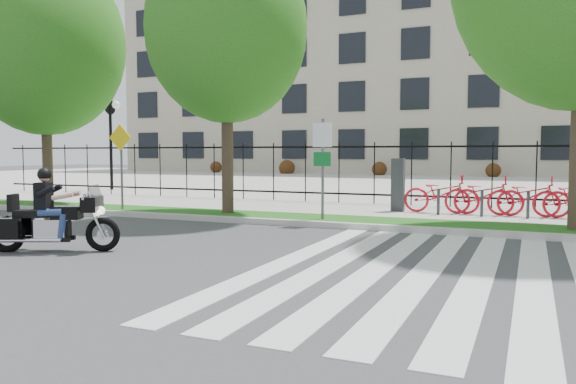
% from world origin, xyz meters
% --- Properties ---
extents(ground, '(120.00, 120.00, 0.00)m').
position_xyz_m(ground, '(0.00, 0.00, 0.00)').
color(ground, '#3E3D40').
rests_on(ground, ground).
extents(curb, '(60.00, 0.20, 0.15)m').
position_xyz_m(curb, '(0.00, 4.10, 0.07)').
color(curb, '#B2B0A8').
rests_on(curb, ground).
extents(grass_verge, '(60.00, 1.50, 0.15)m').
position_xyz_m(grass_verge, '(0.00, 4.95, 0.07)').
color(grass_verge, '#1C5916').
rests_on(grass_verge, ground).
extents(sidewalk, '(60.00, 3.50, 0.15)m').
position_xyz_m(sidewalk, '(0.00, 7.45, 0.07)').
color(sidewalk, '#A4A199').
rests_on(sidewalk, ground).
extents(plaza, '(80.00, 34.00, 0.10)m').
position_xyz_m(plaza, '(0.00, 25.00, 0.05)').
color(plaza, '#A4A199').
rests_on(plaza, ground).
extents(crosswalk_stripes, '(5.70, 8.00, 0.01)m').
position_xyz_m(crosswalk_stripes, '(4.83, 0.00, 0.01)').
color(crosswalk_stripes, silver).
rests_on(crosswalk_stripes, ground).
extents(iron_fence, '(30.00, 0.06, 2.00)m').
position_xyz_m(iron_fence, '(0.00, 9.20, 1.15)').
color(iron_fence, black).
rests_on(iron_fence, sidewalk).
extents(office_building, '(60.00, 21.90, 20.15)m').
position_xyz_m(office_building, '(0.00, 44.92, 9.97)').
color(office_building, '#A69C86').
rests_on(office_building, ground).
extents(lamp_post_left, '(1.06, 0.70, 4.25)m').
position_xyz_m(lamp_post_left, '(-12.00, 12.00, 3.21)').
color(lamp_post_left, black).
rests_on(lamp_post_left, ground).
extents(street_tree_0, '(5.07, 5.07, 8.04)m').
position_xyz_m(street_tree_0, '(-8.47, 4.95, 5.27)').
color(street_tree_0, '#36291D').
rests_on(street_tree_0, grass_verge).
extents(street_tree_1, '(4.41, 4.41, 7.53)m').
position_xyz_m(street_tree_1, '(-1.82, 4.95, 5.13)').
color(street_tree_1, '#36291D').
rests_on(street_tree_1, grass_verge).
extents(sign_pole_regulatory, '(0.50, 0.09, 2.50)m').
position_xyz_m(sign_pole_regulatory, '(1.10, 4.58, 1.74)').
color(sign_pole_regulatory, '#59595B').
rests_on(sign_pole_regulatory, grass_verge).
extents(sign_pole_warning, '(0.78, 0.09, 2.49)m').
position_xyz_m(sign_pole_warning, '(-5.18, 4.58, 1.74)').
color(sign_pole_warning, '#59595B').
rests_on(sign_pole_warning, grass_verge).
extents(motorcycle_rider, '(2.23, 1.30, 1.85)m').
position_xyz_m(motorcycle_rider, '(-2.11, -0.94, 0.62)').
color(motorcycle_rider, black).
rests_on(motorcycle_rider, ground).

